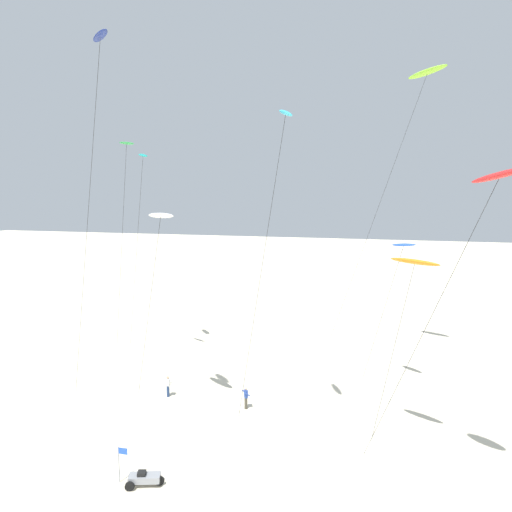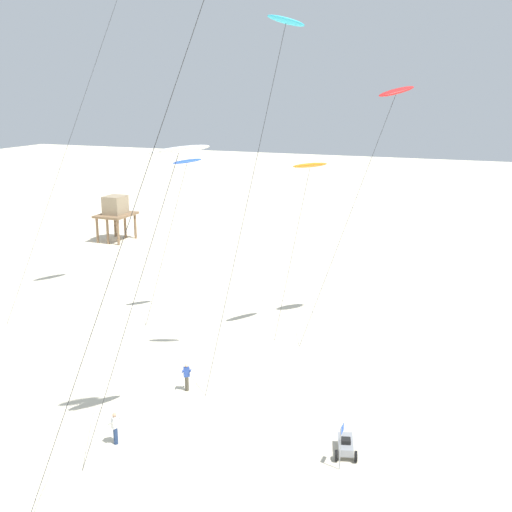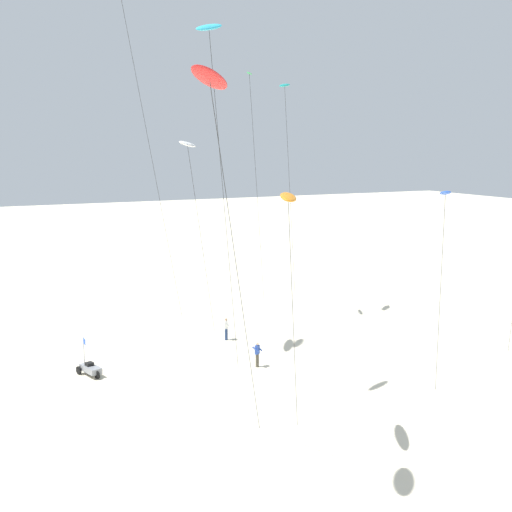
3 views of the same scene
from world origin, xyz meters
TOP-DOWN VIEW (x-y plane):
  - ground_plane at (0.00, 0.00)m, footprint 260.00×260.00m
  - kite_orange at (7.32, 5.71)m, footprint 3.49×2.84m
  - kite_blue at (7.23, 14.88)m, footprint 3.74×3.33m
  - kite_red at (10.27, 0.81)m, footprint 6.71×5.98m
  - kite_white at (-8.85, 6.80)m, footprint 5.41×4.63m
  - kite_cyan at (-0.18, 4.99)m, footprint 4.54×4.34m
  - kite_flyer_nearest at (-3.70, 9.48)m, footprint 0.72×0.72m
  - kite_flyer_middle at (-10.14, 10.04)m, footprint 0.65×0.64m
  - stilt_house at (27.08, 34.55)m, footprint 4.41×3.43m
  - beach_buggy at (-6.79, -0.66)m, footprint 2.13×1.34m
  - marker_flag at (-8.08, -0.73)m, footprint 0.57×0.05m

SIDE VIEW (x-z plane):
  - ground_plane at x=0.00m, z-range 0.00..0.00m
  - beach_buggy at x=-6.79m, z-range 0.02..0.84m
  - kite_flyer_nearest at x=-3.70m, z-range 0.06..1.73m
  - kite_flyer_middle at x=-10.14m, z-range 0.06..1.73m
  - marker_flag at x=-8.08m, z-range 0.44..2.54m
  - stilt_house at x=27.08m, z-range 1.04..6.21m
  - kite_blue at x=7.23m, z-range 5.64..17.76m
  - kite_orange at x=7.32m, z-range 5.79..18.04m
  - kite_white at x=-8.85m, z-range 6.89..21.58m
  - kite_red at x=10.27m, z-range 8.00..25.24m
  - kite_cyan at x=-0.18m, z-range 9.53..30.35m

